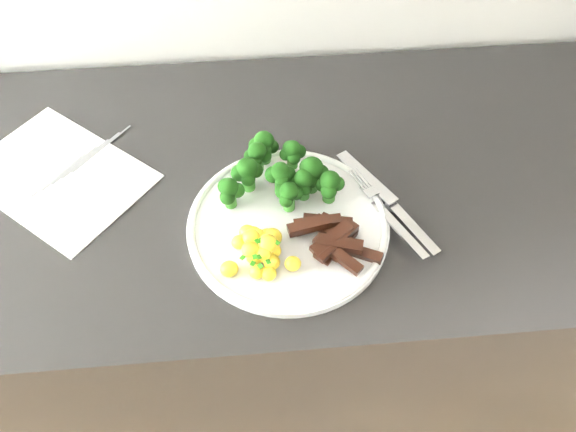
% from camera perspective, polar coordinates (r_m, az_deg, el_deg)
% --- Properties ---
extents(counter, '(2.42, 0.61, 0.91)m').
position_cam_1_polar(counter, '(1.31, -5.19, -9.81)').
color(counter, black).
rests_on(counter, ground).
extents(recipe_paper, '(0.34, 0.33, 0.00)m').
position_cam_1_polar(recipe_paper, '(1.01, -21.67, 3.73)').
color(recipe_paper, white).
rests_on(recipe_paper, counter).
extents(plate, '(0.30, 0.30, 0.02)m').
position_cam_1_polar(plate, '(0.87, -0.00, -0.85)').
color(plate, white).
rests_on(plate, counter).
extents(broccoli, '(0.19, 0.14, 0.07)m').
position_cam_1_polar(broccoli, '(0.88, -0.70, 4.40)').
color(broccoli, '#2A6A20').
rests_on(broccoli, plate).
extents(potatoes, '(0.11, 0.09, 0.04)m').
position_cam_1_polar(potatoes, '(0.82, -2.64, -3.16)').
color(potatoes, yellow).
rests_on(potatoes, plate).
extents(beef_strips, '(0.13, 0.12, 0.03)m').
position_cam_1_polar(beef_strips, '(0.84, 4.40, -1.98)').
color(beef_strips, black).
rests_on(beef_strips, plate).
extents(fork, '(0.09, 0.18, 0.02)m').
position_cam_1_polar(fork, '(0.88, 9.90, 0.05)').
color(fork, silver).
rests_on(fork, plate).
extents(knife, '(0.13, 0.21, 0.03)m').
position_cam_1_polar(knife, '(0.89, 10.85, 0.28)').
color(knife, silver).
rests_on(knife, plate).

